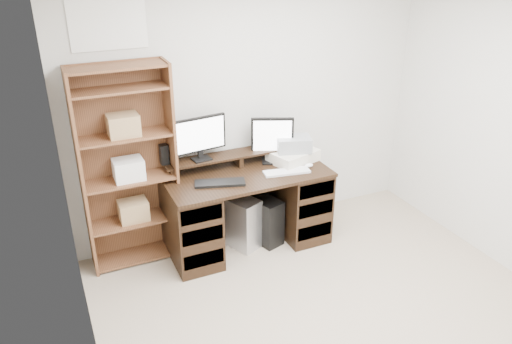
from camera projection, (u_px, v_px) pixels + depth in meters
room at (384, 196)px, 3.05m from camera, size 3.54×4.04×2.54m
desk at (247, 208)px, 4.69m from camera, size 1.50×0.70×0.75m
riser_shelf at (238, 155)px, 4.67m from camera, size 1.40×0.22×0.12m
monitor_wide at (200, 136)px, 4.43m from camera, size 0.50×0.15×0.40m
monitor_small at (272, 138)px, 4.67m from camera, size 0.38×0.22×0.44m
speaker at (164, 154)px, 4.39m from camera, size 0.07×0.07×0.18m
keyboard_black at (220, 183)px, 4.32m from camera, size 0.46×0.27×0.02m
keyboard_white at (287, 172)px, 4.53m from camera, size 0.44×0.19×0.02m
mouse at (309, 165)px, 4.65m from camera, size 0.09×0.06×0.03m
printer at (293, 156)px, 4.76m from camera, size 0.51×0.43×0.11m
basket at (293, 144)px, 4.71m from camera, size 0.37×0.31×0.14m
tower_silver at (236, 220)px, 4.76m from camera, size 0.40×0.54×0.50m
tower_black at (261, 218)px, 4.83m from camera, size 0.32×0.50×0.46m
bookshelf at (128, 166)px, 4.26m from camera, size 0.80×0.30×1.80m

